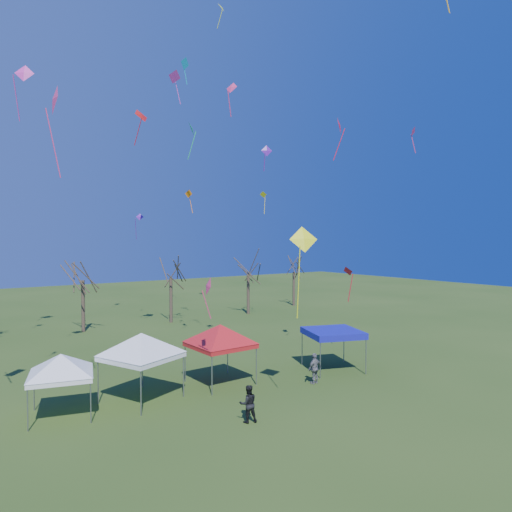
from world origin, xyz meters
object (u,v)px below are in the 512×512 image
(tree_4, at_px, (248,260))
(tent_white_west, at_px, (61,358))
(tree_2, at_px, (83,262))
(tent_blue, at_px, (333,333))
(tree_5, at_px, (294,260))
(tent_white_mid, at_px, (141,338))
(tree_3, at_px, (171,262))
(person_dark, at_px, (248,404))
(tent_red, at_px, (220,328))
(person_grey, at_px, (315,368))

(tree_4, xyz_separation_m, tent_white_west, (-23.87, -19.50, -3.30))
(tree_2, relative_size, tent_blue, 1.97)
(tree_5, bearing_deg, tent_white_mid, -142.67)
(tent_white_west, bearing_deg, tent_white_mid, -1.01)
(tree_3, relative_size, person_dark, 4.67)
(tree_2, xyz_separation_m, person_dark, (0.61, -25.44, -5.44))
(tent_white_west, relative_size, tent_red, 0.84)
(tree_3, xyz_separation_m, person_grey, (-1.54, -22.74, -5.20))
(tree_2, distance_m, tree_3, 8.41)
(tree_2, bearing_deg, tree_5, 3.70)
(tree_3, bearing_deg, person_dark, -107.24)
(tree_3, distance_m, tent_blue, 21.66)
(tree_4, relative_size, tent_red, 1.76)
(tree_3, height_order, tree_4, tree_3)
(tree_3, height_order, person_grey, tree_3)
(tent_blue, relative_size, person_grey, 2.36)
(tent_white_mid, distance_m, tent_blue, 12.16)
(tent_white_west, bearing_deg, tent_blue, -6.28)
(tent_white_mid, relative_size, person_grey, 2.40)
(tree_4, bearing_deg, tree_3, 179.74)
(person_dark, bearing_deg, tree_2, -68.77)
(tent_blue, bearing_deg, person_dark, -157.30)
(tree_2, height_order, tree_3, tree_2)
(tree_4, height_order, tent_white_west, tree_4)
(tree_2, xyz_separation_m, tree_4, (17.72, -0.38, -0.23))
(tent_red, distance_m, person_dark, 6.29)
(tree_3, xyz_separation_m, tree_4, (9.32, -0.04, -0.02))
(person_grey, bearing_deg, tent_blue, -160.45)
(tree_4, bearing_deg, person_grey, -115.59)
(tree_4, xyz_separation_m, person_grey, (-10.87, -22.69, -5.18))
(person_dark, xyz_separation_m, person_grey, (6.25, 2.38, 0.03))
(tent_white_west, bearing_deg, tree_3, 53.34)
(tent_red, distance_m, person_grey, 5.89)
(tree_4, height_order, person_grey, tree_4)
(tree_5, xyz_separation_m, person_dark, (-25.48, -27.13, -4.88))
(tree_4, relative_size, person_grey, 4.48)
(tree_4, distance_m, tree_5, 8.62)
(person_dark, bearing_deg, tent_red, -88.53)
(tree_2, height_order, tent_white_mid, tree_2)
(tree_5, relative_size, tent_blue, 1.80)
(person_grey, bearing_deg, tent_red, -42.75)
(person_grey, bearing_deg, tent_white_west, -20.88)
(tree_2, relative_size, tree_5, 1.10)
(tree_3, distance_m, tent_white_mid, 22.50)
(person_dark, bearing_deg, tent_white_mid, -42.52)
(person_grey, bearing_deg, person_dark, 13.73)
(tree_5, xyz_separation_m, tent_blue, (-16.35, -23.31, -3.39))
(tree_2, distance_m, person_grey, 24.67)
(tent_blue, bearing_deg, tent_white_west, 173.72)
(tree_2, bearing_deg, tent_white_mid, -96.50)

